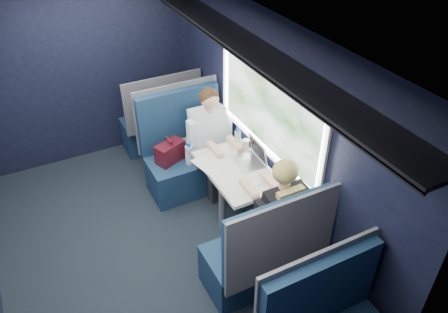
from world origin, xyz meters
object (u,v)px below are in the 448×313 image
bottle_small (238,138)px  laptop (253,156)px  man (212,137)px  cup (246,144)px  seat_row_front (161,121)px  seat_bay_near (187,156)px  woman (278,210)px  table (235,175)px  seat_bay_far (263,255)px

bottle_small → laptop: bearing=-89.4°
man → cup: 0.46m
seat_row_front → bottle_small: seat_row_front is taller
seat_bay_near → laptop: (0.42, -0.83, 0.39)m
seat_row_front → man: man is taller
woman → bottle_small: bearing=81.7°
seat_bay_near → bottle_small: seat_bay_near is taller
man → laptop: size_ratio=3.85×
seat_row_front → laptop: size_ratio=3.38×
man → laptop: bearing=-76.3°
seat_row_front → man: 1.17m
table → seat_bay_near: bearing=102.4°
man → laptop: man is taller
table → seat_bay_far: 0.93m
seat_bay_far → laptop: seat_bay_far is taller
man → woman: (0.00, -1.41, 0.01)m
seat_bay_near → woman: (0.26, -1.58, 0.31)m
seat_bay_far → laptop: size_ratio=3.67×
woman → seat_bay_far: bearing=-146.2°
seat_bay_near → man: size_ratio=0.95×
seat_row_front → woman: 2.54m
cup → seat_row_front: bearing=107.9°
seat_row_front → laptop: seat_row_front is taller
woman → seat_row_front: bearing=95.7°
seat_row_front → table: bearing=-84.2°
seat_bay_far → man: 1.62m
woman → bottle_small: 1.09m
laptop → man: bearing=103.7°
laptop → cup: laptop is taller
laptop → bottle_small: laptop is taller
table → cup: 0.45m
seat_row_front → laptop: bearing=-76.8°
seat_row_front → bottle_small: size_ratio=4.94×
seat_bay_far → laptop: (0.41, 0.92, 0.39)m
table → seat_bay_near: (-0.19, 0.87, -0.24)m
seat_bay_near → laptop: bearing=-63.1°
woman → bottle_small: size_ratio=5.63×
seat_row_front → laptop: 1.84m
cup → laptop: bearing=-104.7°
man → bottle_small: (0.16, -0.33, 0.13)m
seat_row_front → bottle_small: bearing=-74.1°
woman → man: bearing=90.0°
seat_bay_far → seat_row_front: (0.00, 2.67, -0.00)m
man → woman: bearing=-90.0°
bottle_small → seat_row_front: bearing=105.9°
seat_bay_near → bottle_small: (0.42, -0.51, 0.42)m
table → woman: (0.07, -0.71, 0.06)m
man → seat_bay_far: bearing=-99.0°
table → seat_bay_near: size_ratio=0.79×
seat_row_front → man: bearing=-77.2°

